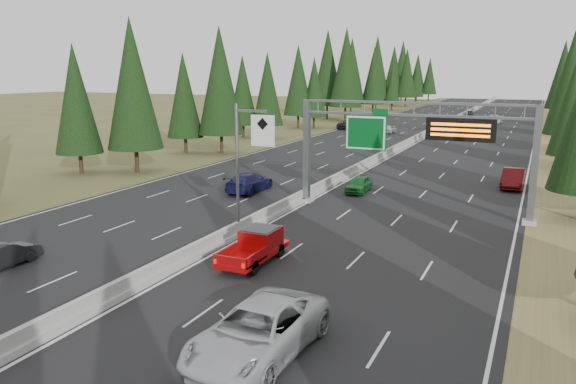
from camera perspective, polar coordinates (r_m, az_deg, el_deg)
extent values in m
cube|color=black|center=(86.07, 13.31, 5.29)|extent=(32.00, 260.00, 0.08)
cube|color=olive|center=(84.49, 25.25, 4.31)|extent=(3.60, 260.00, 0.06)
cube|color=#4A4E24|center=(91.17, 2.23, 5.97)|extent=(3.60, 260.00, 0.06)
cube|color=gray|center=(86.05, 13.32, 5.41)|extent=(0.70, 260.00, 0.30)
cube|color=gray|center=(86.00, 13.33, 5.68)|extent=(0.30, 260.00, 0.60)
cube|color=slate|center=(42.53, 1.92, 4.14)|extent=(0.45, 0.45, 7.80)
cube|color=gray|center=(43.22, 1.88, -0.79)|extent=(0.90, 0.90, 0.30)
cube|color=slate|center=(39.35, 23.77, 2.44)|extent=(0.45, 0.45, 7.80)
cube|color=gray|center=(40.09, 23.31, -2.84)|extent=(0.90, 0.90, 0.30)
cube|color=slate|center=(39.81, 12.68, 8.82)|extent=(15.85, 0.35, 0.16)
cube|color=slate|center=(39.86, 12.62, 7.62)|extent=(15.85, 0.35, 0.16)
cube|color=#054C19|center=(40.54, 7.91, 5.98)|extent=(3.00, 0.10, 2.50)
cube|color=silver|center=(40.49, 7.88, 5.97)|extent=(2.85, 0.02, 2.35)
cube|color=#054C19|center=(40.14, 9.35, 8.02)|extent=(1.10, 0.10, 0.45)
cube|color=black|center=(39.10, 17.12, 6.07)|extent=(4.50, 0.40, 1.50)
cube|color=orange|center=(38.85, 17.10, 6.55)|extent=(3.80, 0.02, 0.18)
cube|color=orange|center=(38.88, 17.07, 6.04)|extent=(3.80, 0.02, 0.18)
cube|color=orange|center=(38.92, 17.04, 5.52)|extent=(3.80, 0.02, 0.18)
cylinder|color=slate|center=(33.78, -5.17, 2.15)|extent=(0.20, 0.20, 8.00)
cube|color=gray|center=(34.67, -5.05, -4.21)|extent=(0.50, 0.50, 0.20)
cube|color=slate|center=(32.86, -3.76, 8.22)|extent=(2.00, 0.15, 0.15)
cube|color=silver|center=(32.48, -2.58, 6.24)|extent=(1.50, 0.06, 1.80)
cylinder|color=black|center=(61.20, 26.60, 2.47)|extent=(0.40, 0.40, 1.92)
cone|color=black|center=(60.60, 27.14, 8.07)|extent=(4.32, 4.32, 10.09)
cylinder|color=black|center=(75.57, 26.38, 4.33)|extent=(0.40, 0.40, 2.48)
cone|color=black|center=(75.07, 26.94, 10.20)|extent=(5.59, 5.59, 13.03)
cylinder|color=black|center=(94.71, 26.71, 5.56)|extent=(0.40, 0.40, 2.18)
cone|color=black|center=(94.31, 27.11, 9.66)|extent=(4.90, 4.90, 11.43)
cylinder|color=black|center=(110.89, 26.66, 6.32)|extent=(0.40, 0.40, 2.05)
cone|color=black|center=(110.56, 26.98, 9.61)|extent=(4.60, 4.60, 10.74)
cylinder|color=black|center=(125.65, 25.80, 7.06)|extent=(0.40, 0.40, 2.54)
cone|color=black|center=(125.35, 26.15, 10.67)|extent=(5.72, 5.72, 13.36)
cylinder|color=black|center=(141.81, 25.67, 7.49)|extent=(0.40, 0.40, 2.34)
cone|color=black|center=(141.54, 25.94, 10.44)|extent=(5.27, 5.27, 12.30)
cylinder|color=black|center=(159.00, 26.06, 7.77)|extent=(0.40, 0.40, 1.94)
cone|color=black|center=(158.77, 26.27, 9.95)|extent=(4.37, 4.37, 10.20)
cylinder|color=black|center=(160.88, 27.05, 7.73)|extent=(0.40, 0.40, 2.03)
cylinder|color=black|center=(177.37, 26.14, 8.09)|extent=(0.40, 0.40, 1.88)
cone|color=black|center=(177.17, 26.32, 9.98)|extent=(4.24, 4.24, 9.89)
cylinder|color=black|center=(191.75, 25.56, 8.40)|extent=(0.40, 0.40, 2.11)
cone|color=black|center=(191.55, 25.74, 10.36)|extent=(4.76, 4.76, 11.10)
cylinder|color=black|center=(193.85, 26.76, 8.33)|extent=(0.40, 0.40, 2.22)
cone|color=black|center=(193.66, 26.96, 10.37)|extent=(5.00, 5.00, 11.67)
cylinder|color=black|center=(57.98, -15.11, 3.12)|extent=(0.40, 0.40, 2.41)
cone|color=black|center=(57.33, -15.53, 10.58)|extent=(5.43, 5.43, 12.68)
cylinder|color=black|center=(59.20, -20.29, 2.77)|extent=(0.40, 0.40, 2.02)
cone|color=black|center=(58.57, -20.75, 8.86)|extent=(4.54, 4.54, 10.59)
cylinder|color=black|center=(69.00, -6.76, 4.87)|extent=(0.40, 0.40, 2.44)
cone|color=black|center=(68.45, -6.92, 11.20)|extent=(5.49, 5.49, 12.80)
cylinder|color=black|center=(70.57, -10.34, 4.72)|extent=(0.40, 0.40, 1.95)
cone|color=black|center=(70.06, -10.54, 9.66)|extent=(4.39, 4.39, 10.23)
cylinder|color=black|center=(83.97, -2.06, 6.11)|extent=(0.40, 0.40, 2.03)
cone|color=black|center=(83.53, -2.09, 10.44)|extent=(4.57, 4.57, 10.66)
cylinder|color=black|center=(85.85, -4.55, 6.19)|extent=(0.40, 0.40, 1.96)
cone|color=black|center=(85.42, -4.62, 10.29)|extent=(4.42, 4.42, 10.31)
cylinder|color=black|center=(99.81, 2.64, 7.06)|extent=(0.40, 0.40, 1.97)
cone|color=black|center=(99.45, 2.68, 10.60)|extent=(4.44, 4.44, 10.35)
cylinder|color=black|center=(99.77, 1.04, 7.17)|extent=(0.40, 0.40, 2.31)
cone|color=black|center=(99.40, 1.05, 11.31)|extent=(5.19, 5.19, 12.12)
cylinder|color=black|center=(113.55, 5.83, 7.88)|extent=(0.40, 0.40, 2.91)
cone|color=black|center=(113.24, 5.93, 12.48)|extent=(6.56, 6.56, 15.30)
cylinder|color=black|center=(118.28, 3.99, 8.08)|extent=(0.40, 0.40, 2.91)
cone|color=black|center=(117.97, 4.05, 12.50)|extent=(6.56, 6.56, 15.30)
cylinder|color=black|center=(132.04, 8.60, 8.30)|extent=(0.40, 0.40, 2.45)
cone|color=black|center=(131.75, 8.71, 11.62)|extent=(5.51, 5.51, 12.85)
cylinder|color=black|center=(131.12, 6.40, 8.41)|extent=(0.40, 0.40, 2.77)
cone|color=black|center=(130.84, 6.49, 12.20)|extent=(6.24, 6.24, 14.56)
cylinder|color=black|center=(146.62, 10.47, 8.50)|extent=(0.40, 0.40, 1.84)
cone|color=black|center=(146.38, 10.56, 10.75)|extent=(4.14, 4.14, 9.67)
cylinder|color=black|center=(147.95, 8.91, 8.81)|extent=(0.40, 0.40, 2.99)
cone|color=black|center=(147.71, 9.03, 12.42)|extent=(6.72, 6.72, 15.69)
cylinder|color=black|center=(163.55, 11.83, 8.94)|extent=(0.40, 0.40, 2.57)
cone|color=black|center=(163.32, 11.96, 11.76)|extent=(5.79, 5.79, 13.51)
cylinder|color=black|center=(164.46, 10.58, 9.03)|extent=(0.40, 0.40, 2.71)
cone|color=black|center=(164.24, 10.69, 11.98)|extent=(6.10, 6.10, 14.22)
cylinder|color=black|center=(179.02, 12.81, 9.08)|extent=(0.40, 0.40, 2.09)
cone|color=black|center=(178.81, 12.91, 11.17)|extent=(4.70, 4.70, 10.96)
cylinder|color=black|center=(178.50, 11.42, 9.28)|extent=(0.40, 0.40, 3.02)
cone|color=black|center=(178.31, 11.55, 12.32)|extent=(6.81, 6.81, 15.88)
cylinder|color=black|center=(195.62, 14.07, 9.29)|extent=(0.40, 0.40, 2.26)
cone|color=black|center=(195.43, 14.18, 11.36)|extent=(5.09, 5.09, 11.88)
cylinder|color=black|center=(196.26, 12.91, 9.39)|extent=(0.40, 0.40, 2.50)
cone|color=black|center=(196.07, 13.02, 11.66)|extent=(5.62, 5.62, 13.11)
imported|color=#B8B8BE|center=(20.32, -3.06, -13.94)|extent=(3.38, 6.83, 1.86)
cylinder|color=black|center=(28.72, -6.35, -7.20)|extent=(0.28, 0.74, 0.74)
cylinder|color=black|center=(27.99, -3.57, -7.67)|extent=(0.28, 0.74, 0.74)
cylinder|color=black|center=(31.23, -3.49, -5.54)|extent=(0.28, 0.74, 0.74)
cylinder|color=black|center=(30.56, -0.88, -5.92)|extent=(0.28, 0.74, 0.74)
cube|color=#A1090B|center=(29.60, -3.49, -6.27)|extent=(1.84, 5.16, 0.28)
cube|color=#A1090B|center=(30.10, -2.77, -4.65)|extent=(1.75, 2.03, 1.01)
cube|color=black|center=(30.02, -2.77, -4.15)|extent=(1.56, 1.75, 0.51)
cube|color=#A1090B|center=(28.77, -6.34, -6.20)|extent=(0.09, 2.21, 0.55)
cube|color=#A1090B|center=(27.95, -3.24, -6.69)|extent=(0.09, 2.21, 0.55)
cube|color=#A1090B|center=(27.45, -5.94, -7.11)|extent=(1.84, 0.09, 0.55)
imported|color=#176423|center=(46.88, 7.22, 0.79)|extent=(1.67, 3.94, 1.33)
imported|color=#500B0D|center=(51.95, 21.89, 1.30)|extent=(1.80, 5.01, 1.65)
imported|color=black|center=(100.59, 19.20, 6.35)|extent=(2.45, 5.29, 1.50)
imported|color=white|center=(114.73, 20.16, 6.96)|extent=(2.83, 5.94, 1.64)
imported|color=black|center=(129.92, 17.94, 7.59)|extent=(1.72, 4.12, 1.40)
imported|color=black|center=(32.43, -27.00, -5.69)|extent=(1.38, 3.95, 1.30)
imported|color=#16194D|center=(46.79, -3.95, 1.01)|extent=(2.37, 5.59, 1.61)
imported|color=#B4B4B4|center=(92.25, 10.23, 6.31)|extent=(1.71, 4.01, 1.35)
imported|color=black|center=(98.33, 6.03, 6.83)|extent=(2.61, 5.37, 1.47)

